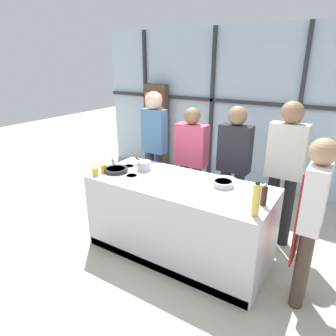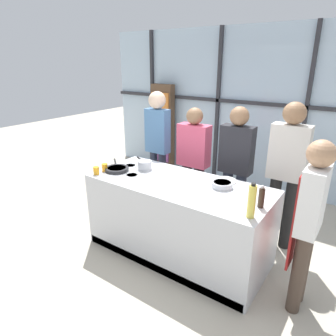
# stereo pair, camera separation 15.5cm
# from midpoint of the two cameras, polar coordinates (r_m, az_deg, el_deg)

# --- Properties ---
(ground_plane) EXTENTS (18.00, 18.00, 0.00)m
(ground_plane) POSITION_cam_midpoint_polar(r_m,az_deg,el_deg) (3.86, 3.02, -15.60)
(ground_plane) COLOR #BCB29E
(back_window_wall) EXTENTS (6.40, 0.10, 2.80)m
(back_window_wall) POSITION_cam_midpoint_polar(r_m,az_deg,el_deg) (5.54, 17.70, 10.30)
(back_window_wall) COLOR silver
(back_window_wall) RESTS_ON ground_plane
(bookshelf) EXTENTS (0.49, 0.19, 1.79)m
(bookshelf) POSITION_cam_midpoint_polar(r_m,az_deg,el_deg) (6.33, -0.32, 7.63)
(bookshelf) COLOR brown
(bookshelf) RESTS_ON ground_plane
(demo_island) EXTENTS (2.11, 0.92, 0.93)m
(demo_island) POSITION_cam_midpoint_polar(r_m,az_deg,el_deg) (3.61, 3.12, -9.60)
(demo_island) COLOR silver
(demo_island) RESTS_ON ground_plane
(chef) EXTENTS (0.23, 0.39, 1.65)m
(chef) POSITION_cam_midpoint_polar(r_m,az_deg,el_deg) (2.94, 26.64, -8.43)
(chef) COLOR #47382D
(chef) RESTS_ON ground_plane
(spectator_far_left) EXTENTS (0.37, 0.25, 1.82)m
(spectator_far_left) POSITION_cam_midpoint_polar(r_m,az_deg,el_deg) (4.55, -1.02, 5.23)
(spectator_far_left) COLOR #232838
(spectator_far_left) RESTS_ON ground_plane
(spectator_center_left) EXTENTS (0.45, 0.23, 1.64)m
(spectator_center_left) POSITION_cam_midpoint_polar(r_m,az_deg,el_deg) (4.27, 5.90, 1.84)
(spectator_center_left) COLOR black
(spectator_center_left) RESTS_ON ground_plane
(spectator_center_right) EXTENTS (0.42, 0.24, 1.71)m
(spectator_center_right) POSITION_cam_midpoint_polar(r_m,az_deg,el_deg) (4.00, 13.85, 0.95)
(spectator_center_right) COLOR #232838
(spectator_center_right) RESTS_ON ground_plane
(spectator_far_right) EXTENTS (0.43, 0.25, 1.81)m
(spectator_far_right) POSITION_cam_midpoint_polar(r_m,az_deg,el_deg) (3.81, 22.78, 0.08)
(spectator_far_right) COLOR black
(spectator_far_right) RESTS_ON ground_plane
(frying_pan) EXTENTS (0.44, 0.41, 0.04)m
(frying_pan) POSITION_cam_midpoint_polar(r_m,az_deg,el_deg) (3.80, -8.57, -0.16)
(frying_pan) COLOR #232326
(frying_pan) RESTS_ON demo_island
(saucepan) EXTENTS (0.31, 0.21, 0.11)m
(saucepan) POSITION_cam_midpoint_polar(r_m,az_deg,el_deg) (3.80, -3.29, 0.64)
(saucepan) COLOR silver
(saucepan) RESTS_ON demo_island
(white_plate) EXTENTS (0.26, 0.26, 0.01)m
(white_plate) POSITION_cam_midpoint_polar(r_m,az_deg,el_deg) (3.51, 12.08, -2.38)
(white_plate) COLOR white
(white_plate) RESTS_ON demo_island
(mixing_bowl) EXTENTS (0.23, 0.23, 0.06)m
(mixing_bowl) POSITION_cam_midpoint_polar(r_m,az_deg,el_deg) (3.33, 11.59, -3.08)
(mixing_bowl) COLOR silver
(mixing_bowl) RESTS_ON demo_island
(oil_bottle) EXTENTS (0.07, 0.07, 0.33)m
(oil_bottle) POSITION_cam_midpoint_polar(r_m,az_deg,el_deg) (2.74, 17.24, -6.09)
(oil_bottle) COLOR #E0CC4C
(oil_bottle) RESTS_ON demo_island
(pepper_grinder) EXTENTS (0.06, 0.06, 0.22)m
(pepper_grinder) POSITION_cam_midpoint_polar(r_m,az_deg,el_deg) (2.97, 18.81, -5.32)
(pepper_grinder) COLOR #332319
(pepper_grinder) RESTS_ON demo_island
(juice_glass_near) EXTENTS (0.07, 0.07, 0.09)m
(juice_glass_near) POSITION_cam_midpoint_polar(r_m,az_deg,el_deg) (3.71, -12.36, -0.52)
(juice_glass_near) COLOR orange
(juice_glass_near) RESTS_ON demo_island
(juice_glass_far) EXTENTS (0.07, 0.07, 0.09)m
(juice_glass_far) POSITION_cam_midpoint_polar(r_m,az_deg,el_deg) (3.80, -10.82, 0.09)
(juice_glass_far) COLOR orange
(juice_glass_far) RESTS_ON demo_island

